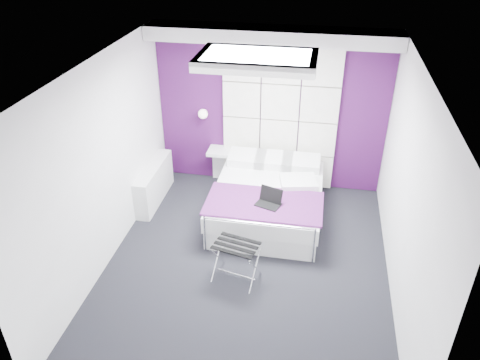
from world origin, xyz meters
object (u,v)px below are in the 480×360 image
object	(u,v)px
wall_lamp	(204,113)
nightstand	(223,151)
luggage_rack	(236,262)
laptop	(269,200)
bed	(268,200)
radiator	(154,183)

from	to	relation	value
wall_lamp	nightstand	distance (m)	0.70
wall_lamp	luggage_rack	world-z (taller)	wall_lamp
wall_lamp	laptop	bearing A→B (deg)	-47.97
bed	laptop	size ratio (longest dim) A/B	5.96
wall_lamp	nightstand	size ratio (longest dim) A/B	0.31
radiator	laptop	bearing A→B (deg)	-17.96
luggage_rack	laptop	size ratio (longest dim) A/B	1.65
wall_lamp	luggage_rack	xyz separation A→B (m)	(0.96, -2.31, -0.96)
luggage_rack	laptop	world-z (taller)	laptop
luggage_rack	bed	bearing A→B (deg)	94.83
bed	nightstand	xyz separation A→B (m)	(-0.86, 0.85, 0.31)
wall_lamp	bed	bearing A→B (deg)	-37.12
wall_lamp	laptop	world-z (taller)	wall_lamp
wall_lamp	laptop	distance (m)	1.94
laptop	bed	bearing A→B (deg)	116.74
nightstand	radiator	bearing A→B (deg)	-142.98
radiator	laptop	size ratio (longest dim) A/B	3.71
wall_lamp	radiator	size ratio (longest dim) A/B	0.12
nightstand	wall_lamp	bearing A→B (deg)	172.76
radiator	bed	size ratio (longest dim) A/B	0.62
nightstand	laptop	size ratio (longest dim) A/B	1.50
luggage_rack	laptop	bearing A→B (deg)	87.14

